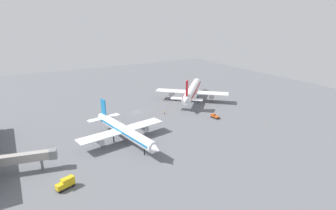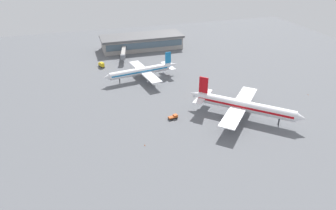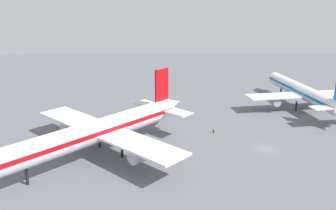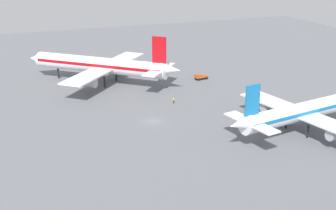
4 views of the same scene
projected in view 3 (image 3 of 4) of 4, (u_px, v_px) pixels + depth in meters
The scene contains 6 objects.
ground at pixel (268, 149), 82.56m from camera, with size 288.00×288.00×0.00m, color slate.
airplane_at_gate at pixel (98, 131), 77.13m from camera, with size 44.14×42.28×16.75m.
airplane_taxiing at pixel (303, 92), 111.64m from camera, with size 47.07×38.11×14.36m.
pushback_tractor at pixel (144, 109), 109.10m from camera, with size 4.68×2.88×1.90m.
ground_crew_worker at pixel (214, 130), 92.17m from camera, with size 0.54×0.50×1.67m.
safety_cone_near_gate at pixel (98, 95), 126.25m from camera, with size 0.44×0.44×0.60m, color #EA590C.
Camera 3 is at (-75.69, 23.90, 34.07)m, focal length 37.93 mm.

